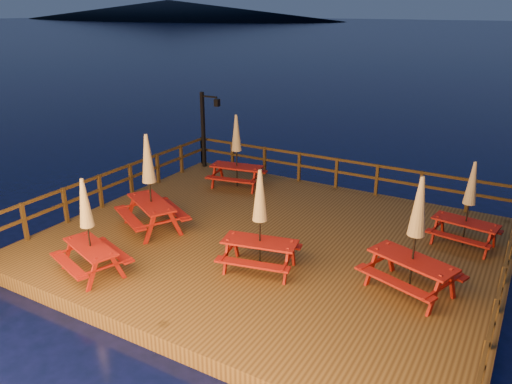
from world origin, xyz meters
TOP-DOWN VIEW (x-y plane):
  - ground at (0.00, 0.00)m, footprint 500.00×500.00m
  - deck at (0.00, 0.00)m, footprint 12.00×10.00m
  - deck_piles at (0.00, 0.00)m, footprint 11.44×9.44m
  - railing at (0.00, 1.78)m, footprint 11.80×9.75m
  - lamp_post at (-5.39, 4.55)m, footprint 0.85×0.18m
  - headland_left at (-160.00, 190.00)m, footprint 180.00×84.00m
  - picnic_table_0 at (4.03, -0.81)m, footprint 2.36×2.15m
  - picnic_table_1 at (-3.31, -1.14)m, footprint 2.52×2.38m
  - picnic_table_2 at (0.58, -1.64)m, footprint 2.09×1.84m
  - picnic_table_3 at (-2.85, -3.84)m, footprint 2.06×1.87m
  - picnic_table_4 at (4.70, 2.27)m, footprint 1.85×1.61m
  - picnic_table_5 at (-3.12, 3.17)m, footprint 2.07×1.81m

SIDE VIEW (x-z plane):
  - deck_piles at x=0.00m, z-range -1.00..0.40m
  - ground at x=0.00m, z-range 0.00..0.00m
  - deck at x=0.00m, z-range 0.00..0.40m
  - railing at x=0.00m, z-range 0.61..1.71m
  - picnic_table_4 at x=4.70m, z-range 0.45..2.83m
  - picnic_table_3 at x=-2.85m, z-range 0.45..2.88m
  - picnic_table_2 at x=0.58m, z-range 0.45..3.04m
  - picnic_table_5 at x=-3.12m, z-range 0.45..3.06m
  - picnic_table_0 at x=4.03m, z-range 0.45..3.23m
  - picnic_table_1 at x=-3.31m, z-range 0.46..3.29m
  - lamp_post at x=-5.39m, z-range 0.70..3.70m
  - headland_left at x=-160.00m, z-range 0.00..9.00m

